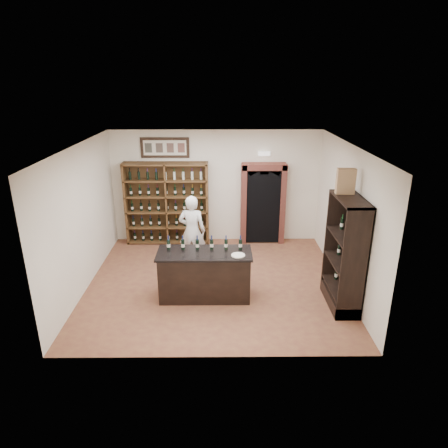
% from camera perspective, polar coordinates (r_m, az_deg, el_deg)
% --- Properties ---
extents(floor, '(5.50, 5.50, 0.00)m').
position_cam_1_polar(floor, '(8.90, -1.27, -8.31)').
color(floor, brown).
rests_on(floor, ground).
extents(ceiling, '(5.50, 5.50, 0.00)m').
position_cam_1_polar(ceiling, '(7.91, -1.44, 11.12)').
color(ceiling, white).
rests_on(ceiling, wall_back).
extents(wall_back, '(5.50, 0.04, 3.00)m').
position_cam_1_polar(wall_back, '(10.67, -1.16, 5.32)').
color(wall_back, white).
rests_on(wall_back, ground).
extents(wall_left, '(0.04, 5.00, 3.00)m').
position_cam_1_polar(wall_left, '(8.77, -19.62, 0.73)').
color(wall_left, white).
rests_on(wall_left, ground).
extents(wall_right, '(0.04, 5.00, 3.00)m').
position_cam_1_polar(wall_right, '(8.69, 17.10, 0.84)').
color(wall_right, white).
rests_on(wall_right, ground).
extents(wine_shelf, '(2.20, 0.38, 2.20)m').
position_cam_1_polar(wine_shelf, '(10.72, -8.13, 2.96)').
color(wine_shelf, brown).
rests_on(wine_shelf, ground).
extents(framed_picture, '(1.25, 0.04, 0.52)m').
position_cam_1_polar(framed_picture, '(10.52, -8.43, 10.74)').
color(framed_picture, black).
rests_on(framed_picture, wall_back).
extents(arched_doorway, '(1.17, 0.35, 2.17)m').
position_cam_1_polar(arched_doorway, '(10.67, 5.58, 3.20)').
color(arched_doorway, black).
rests_on(arched_doorway, ground).
extents(emergency_light, '(0.30, 0.10, 0.10)m').
position_cam_1_polar(emergency_light, '(10.46, 5.77, 9.96)').
color(emergency_light, white).
rests_on(emergency_light, wall_back).
extents(tasting_counter, '(1.88, 0.78, 1.00)m').
position_cam_1_polar(tasting_counter, '(8.14, -2.77, -7.29)').
color(tasting_counter, black).
rests_on(tasting_counter, ground).
extents(counter_bottle_0, '(0.07, 0.07, 0.30)m').
position_cam_1_polar(counter_bottle_0, '(8.06, -7.93, -2.93)').
color(counter_bottle_0, black).
rests_on(counter_bottle_0, tasting_counter).
extents(counter_bottle_1, '(0.07, 0.07, 0.30)m').
position_cam_1_polar(counter_bottle_1, '(8.03, -5.89, -2.94)').
color(counter_bottle_1, black).
rests_on(counter_bottle_1, tasting_counter).
extents(counter_bottle_2, '(0.07, 0.07, 0.30)m').
position_cam_1_polar(counter_bottle_2, '(8.01, -3.84, -2.94)').
color(counter_bottle_2, black).
rests_on(counter_bottle_2, tasting_counter).
extents(counter_bottle_3, '(0.07, 0.07, 0.30)m').
position_cam_1_polar(counter_bottle_3, '(8.00, -1.77, -2.94)').
color(counter_bottle_3, black).
rests_on(counter_bottle_3, tasting_counter).
extents(counter_bottle_4, '(0.07, 0.07, 0.30)m').
position_cam_1_polar(counter_bottle_4, '(8.00, 0.29, -2.93)').
color(counter_bottle_4, black).
rests_on(counter_bottle_4, tasting_counter).
extents(counter_bottle_5, '(0.07, 0.07, 0.30)m').
position_cam_1_polar(counter_bottle_5, '(8.00, 2.36, -2.92)').
color(counter_bottle_5, black).
rests_on(counter_bottle_5, tasting_counter).
extents(side_cabinet, '(0.48, 1.20, 2.20)m').
position_cam_1_polar(side_cabinet, '(8.11, 16.85, -6.27)').
color(side_cabinet, black).
rests_on(side_cabinet, ground).
extents(shopkeeper, '(0.68, 0.49, 1.73)m').
position_cam_1_polar(shopkeeper, '(9.37, -4.58, -1.01)').
color(shopkeeper, white).
rests_on(shopkeeper, ground).
extents(plate, '(0.27, 0.27, 0.02)m').
position_cam_1_polar(plate, '(7.76, 2.03, -4.49)').
color(plate, beige).
rests_on(plate, tasting_counter).
extents(wine_crate, '(0.35, 0.16, 0.48)m').
position_cam_1_polar(wine_crate, '(7.77, 16.99, 5.87)').
color(wine_crate, tan).
rests_on(wine_crate, side_cabinet).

